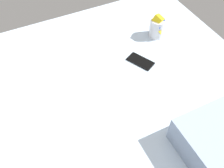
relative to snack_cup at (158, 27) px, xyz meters
The scene contains 3 objects.
bed_mattress 65.23cm from the snack_cup, 26.03° to the left, with size 180.00×140.00×18.00cm, color silver.
snack_cup is the anchor object (origin of this frame).
cell_phone 24.96cm from the snack_cup, 37.70° to the left, with size 6.80×14.00×0.80cm, color black.
Camera 1 is at (18.17, 67.25, 114.78)cm, focal length 41.19 mm.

